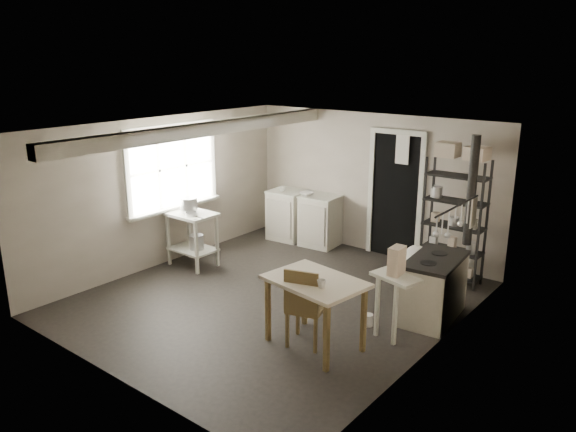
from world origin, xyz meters
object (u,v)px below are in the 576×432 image
Objects in this scene: prep_table at (193,241)px; shelf_rack at (454,219)px; stockpot at (189,207)px; stove at (434,285)px; flour_sack at (416,263)px; work_table at (315,315)px; base_cabinets at (304,216)px; chair at (307,304)px.

prep_table is 3.94m from shelf_rack.
shelf_rack reaches higher than stockpot.
shelf_rack reaches higher than stove.
work_table is at bearing -90.01° from flour_sack.
stove is (3.78, 0.61, -0.50)m from stockpot.
work_table is (3.04, -0.88, -0.56)m from stockpot.
shelf_rack is at bearing 28.57° from stockpot.
chair is (2.21, -2.89, 0.02)m from base_cabinets.
base_cabinets reaches higher than prep_table.
base_cabinets is 2.79m from shelf_rack.
shelf_rack is at bearing 27.36° from flour_sack.
shelf_rack is (2.75, -0.10, 0.49)m from base_cabinets.
work_table reaches higher than flour_sack.
prep_table reaches higher than work_table.
shelf_rack reaches higher than prep_table.
stockpot reaches higher than prep_table.
work_table is (-0.43, -2.77, -0.57)m from shelf_rack.
base_cabinets is (0.66, 2.00, 0.06)m from prep_table.
prep_table is 3.42m from flour_sack.
base_cabinets reaches higher than stove.
chair is at bearing -17.19° from prep_table.
stove is at bearing 43.73° from chair.
chair is at bearing -92.37° from flour_sack.
prep_table is 0.84× the size of stove.
stockpot is 2.17m from base_cabinets.
prep_table is at bearing -151.90° from shelf_rack.
stove is 1.73m from chair.
base_cabinets is 1.41× the size of chair.
work_table is at bearing -16.22° from stockpot.
stockpot is at bearing -152.45° from shelf_rack.
stockpot is (-0.06, 0.01, 0.54)m from prep_table.
stockpot is 3.21m from work_table.
prep_table is 3.10m from work_table.
work_table is at bearing -56.44° from base_cabinets.
stove is 0.95× the size of work_table.
base_cabinets is at bearing 171.99° from flour_sack.
shelf_rack is 1.41m from stove.
shelf_rack is 0.86m from flour_sack.
chair reaches higher than flour_sack.
flour_sack is (-0.43, -0.22, -0.71)m from shelf_rack.
stockpot is 3.86m from stove.
prep_table is 0.64× the size of base_cabinets.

